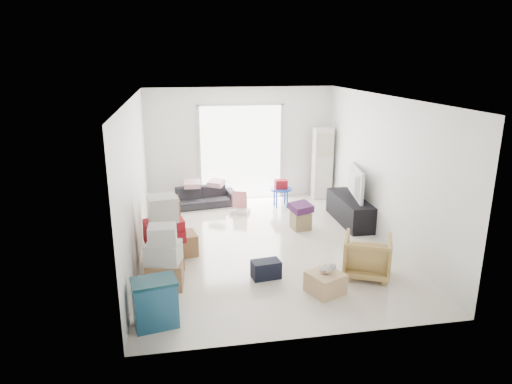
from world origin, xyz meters
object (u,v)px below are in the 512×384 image
Objects in this scene: storage_bins at (155,303)px; wood_crate at (325,283)px; television at (351,194)px; armchair at (367,254)px; ac_tower at (322,164)px; ottoman at (301,220)px; tv_console at (350,210)px; kids_table at (281,188)px; sofa at (203,194)px.

storage_bins is 2.48m from wood_crate.
television is 1.73× the size of storage_bins.
armchair is (-0.64, -2.39, -0.25)m from television.
ac_tower reaches higher than storage_bins.
wood_crate is at bearing -97.52° from ottoman.
armchair reaches higher than storage_bins.
storage_bins reaches higher than tv_console.
ottoman is at bearing 47.70° from storage_bins.
kids_table is at bearing 53.09° from television.
sofa is at bearing -177.07° from ac_tower.
television is at bearing 62.55° from wood_crate.
armchair is 1.13× the size of storage_bins.
storage_bins is 1.01× the size of kids_table.
sofa is 4.97m from storage_bins.
television is 2.40× the size of wood_crate.
storage_bins reaches higher than wood_crate.
armchair is (-0.64, -2.39, 0.10)m from tv_console.
tv_console is at bearing -88.38° from ac_tower.
storage_bins is at bearing -132.30° from ottoman.
armchair reaches higher than tv_console.
wood_crate is at bearing 10.33° from storage_bins.
ottoman reaches higher than wood_crate.
tv_console is at bearing 62.55° from wood_crate.
sofa is (-2.93, -0.15, -0.57)m from ac_tower.
storage_bins is (-3.90, -3.26, -0.29)m from television.
ac_tower reaches higher than tv_console.
kids_table is 1.37× the size of wood_crate.
ac_tower is 1.87m from tv_console.
armchair is at bearing -104.94° from tv_console.
armchair is (-0.59, -4.16, -0.51)m from ac_tower.
ac_tower is 1.56× the size of television.
tv_console is 3.39m from sofa.
tv_console is at bearing -80.07° from armchair.
television reaches higher than ottoman.
tv_console is at bearing 0.00° from television.
ac_tower reaches higher than ottoman.
tv_console is 5.08m from storage_bins.
ac_tower reaches higher than armchair.
ac_tower is 1.12× the size of sofa.
television is 1.22m from ottoman.
ac_tower is 2.39× the size of armchair.
storage_bins is at bearing 140.34° from television.
sofa reaches higher than ottoman.
armchair reaches higher than television.
tv_console is 2.50× the size of storage_bins.
ottoman is at bearing -169.66° from tv_console.
wood_crate is (-1.41, -4.59, -0.72)m from ac_tower.
wood_crate is (-1.46, -2.82, -0.11)m from tv_console.
storage_bins is (-0.92, -4.88, 0.02)m from sofa.
armchair is 1.57× the size of wood_crate.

